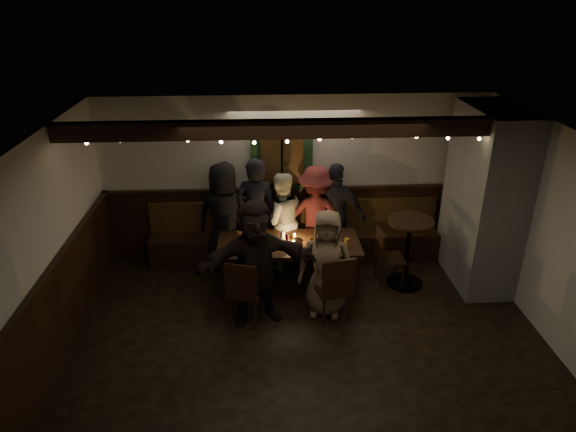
{
  "coord_description": "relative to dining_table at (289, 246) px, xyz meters",
  "views": [
    {
      "loc": [
        -0.54,
        -5.07,
        4.13
      ],
      "look_at": [
        -0.15,
        1.6,
        1.05
      ],
      "focal_mm": 32.0,
      "sensor_mm": 36.0,
      "label": 1
    }
  ],
  "objects": [
    {
      "name": "person_b",
      "position": [
        -0.45,
        0.64,
        0.23
      ],
      "size": [
        0.73,
        0.55,
        1.79
      ],
      "primitive_type": "imported",
      "rotation": [
        0.0,
        0.0,
        2.93
      ],
      "color": "black",
      "rests_on": "ground"
    },
    {
      "name": "person_a",
      "position": [
        -0.94,
        0.64,
        0.2
      ],
      "size": [
        0.94,
        0.71,
        1.72
      ],
      "primitive_type": "imported",
      "rotation": [
        0.0,
        0.0,
        2.93
      ],
      "color": "black",
      "rests_on": "ground"
    },
    {
      "name": "person_f",
      "position": [
        -0.47,
        -0.75,
        0.19
      ],
      "size": [
        1.65,
        0.8,
        1.71
      ],
      "primitive_type": "imported",
      "rotation": [
        0.0,
        0.0,
        0.2
      ],
      "color": "black",
      "rests_on": "ground"
    },
    {
      "name": "person_d",
      "position": [
        0.46,
        0.75,
        0.14
      ],
      "size": [
        1.09,
        0.7,
        1.6
      ],
      "primitive_type": "imported",
      "rotation": [
        0.0,
        0.0,
        3.03
      ],
      "color": "maroon",
      "rests_on": "ground"
    },
    {
      "name": "chair_near_right",
      "position": [
        0.55,
        -0.89,
        -0.11
      ],
      "size": [
        0.52,
        0.52,
        0.98
      ],
      "color": "black",
      "rests_on": "ground"
    },
    {
      "name": "high_top",
      "position": [
        1.73,
        -0.03,
        -0.0
      ],
      "size": [
        0.66,
        0.66,
        1.04
      ],
      "color": "black",
      "rests_on": "ground"
    },
    {
      "name": "chair_end",
      "position": [
        1.42,
        0.02,
        -0.18
      ],
      "size": [
        0.41,
        0.41,
        0.86
      ],
      "color": "black",
      "rests_on": "ground"
    },
    {
      "name": "room",
      "position": [
        1.22,
        0.02,
        0.41
      ],
      "size": [
        6.02,
        5.01,
        2.62
      ],
      "color": "black",
      "rests_on": "ground"
    },
    {
      "name": "chair_near_left",
      "position": [
        -0.63,
        -0.87,
        -0.13
      ],
      "size": [
        0.53,
        0.53,
        0.94
      ],
      "color": "black",
      "rests_on": "ground"
    },
    {
      "name": "dining_table",
      "position": [
        0.0,
        0.0,
        0.0
      ],
      "size": [
        2.03,
        0.87,
        0.88
      ],
      "color": "black",
      "rests_on": "ground"
    },
    {
      "name": "person_g",
      "position": [
        0.45,
        -0.67,
        0.09
      ],
      "size": [
        0.81,
        0.6,
        1.5
      ],
      "primitive_type": "imported",
      "rotation": [
        0.0,
        0.0,
        -0.18
      ],
      "color": "#83674B",
      "rests_on": "ground"
    },
    {
      "name": "person_e",
      "position": [
        0.77,
        0.75,
        0.16
      ],
      "size": [
        1.04,
        0.76,
        1.64
      ],
      "primitive_type": "imported",
      "rotation": [
        0.0,
        0.0,
        2.71
      ],
      "color": "black",
      "rests_on": "ground"
    },
    {
      "name": "person_c",
      "position": [
        -0.09,
        0.63,
        0.11
      ],
      "size": [
        0.87,
        0.75,
        1.55
      ],
      "primitive_type": "imported",
      "rotation": [
        0.0,
        0.0,
        3.38
      ],
      "color": "beige",
      "rests_on": "ground"
    }
  ]
}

